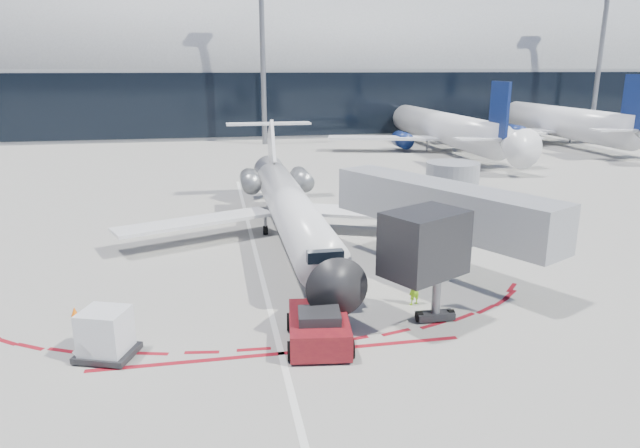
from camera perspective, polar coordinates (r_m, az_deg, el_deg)
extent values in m
plane|color=gray|center=(32.48, -6.36, -3.24)|extent=(260.00, 260.00, 0.00)
cube|color=silver|center=(34.38, -6.62, -2.18)|extent=(0.25, 40.00, 0.01)
cube|color=maroon|center=(21.93, -3.90, -12.79)|extent=(14.00, 0.25, 0.01)
cube|color=gray|center=(95.87, -9.62, 12.08)|extent=(150.00, 24.00, 10.00)
cylinder|color=gray|center=(95.72, -9.76, 15.07)|extent=(150.00, 24.00, 24.00)
cube|color=black|center=(83.85, -9.41, 11.63)|extent=(150.00, 0.20, 9.00)
cube|color=gray|center=(29.27, 12.01, 1.75)|extent=(8.22, 12.61, 2.30)
cube|color=black|center=(23.03, 10.40, -1.91)|extent=(3.86, 3.44, 2.60)
cylinder|color=slate|center=(24.47, 11.56, -6.89)|extent=(0.36, 0.36, 2.40)
cube|color=black|center=(24.86, 11.43, -8.98)|extent=(1.60, 0.60, 0.30)
cylinder|color=gray|center=(35.85, 12.94, 2.24)|extent=(3.20, 3.20, 4.80)
cylinder|color=black|center=(36.39, 12.73, -1.06)|extent=(4.00, 4.00, 0.50)
cylinder|color=slate|center=(79.05, -5.76, 16.97)|extent=(0.70, 0.70, 25.00)
cylinder|color=slate|center=(97.28, 26.27, 15.23)|extent=(0.70, 0.70, 25.00)
cylinder|color=silver|center=(33.96, -2.87, 1.46)|extent=(2.48, 20.19, 2.48)
cone|color=black|center=(23.24, 1.02, -5.25)|extent=(2.48, 2.57, 2.48)
cone|color=silver|center=(45.37, -4.93, 5.00)|extent=(2.48, 3.30, 2.48)
cube|color=black|center=(24.42, 0.33, -2.94)|extent=(1.56, 1.28, 0.50)
cube|color=silver|center=(35.23, -12.37, 0.24)|extent=(9.83, 5.83, 0.28)
cube|color=silver|center=(36.64, 5.69, 1.12)|extent=(9.83, 5.83, 0.28)
cube|color=silver|center=(44.11, -4.87, 7.60)|extent=(0.23, 4.31, 4.38)
cube|color=silver|center=(45.83, -5.17, 9.97)|extent=(6.61, 1.47, 0.15)
cylinder|color=slate|center=(41.58, -6.99, 4.30)|extent=(1.38, 3.12, 1.38)
cylinder|color=slate|center=(41.98, -1.85, 4.51)|extent=(1.38, 3.12, 1.38)
cylinder|color=black|center=(26.61, -0.29, -6.87)|extent=(0.20, 0.51, 0.51)
cylinder|color=black|center=(36.50, -5.47, -0.62)|extent=(0.28, 0.59, 0.59)
cylinder|color=black|center=(36.83, -1.20, -0.40)|extent=(0.28, 0.59, 0.59)
cylinder|color=slate|center=(26.52, -0.29, -6.38)|extent=(0.17, 0.17, 1.01)
cube|color=#550C14|center=(22.35, -0.12, -10.42)|extent=(2.68, 3.85, 1.01)
cube|color=black|center=(21.75, -0.07, -9.21)|extent=(1.73, 1.53, 0.39)
cylinder|color=slate|center=(24.68, -0.48, -8.38)|extent=(0.47, 2.92, 0.11)
cylinder|color=black|center=(21.33, -2.85, -12.57)|extent=(0.40, 0.75, 0.72)
cylinder|color=black|center=(21.45, 3.00, -12.40)|extent=(0.40, 0.75, 0.72)
cylinder|color=black|center=(23.54, -2.95, -9.73)|extent=(0.40, 0.75, 0.72)
cylinder|color=black|center=(23.65, 2.31, -9.60)|extent=(0.40, 0.75, 0.72)
imported|color=#9BF119|center=(26.05, 9.40, -6.35)|extent=(0.67, 0.56, 1.57)
cube|color=black|center=(22.96, -20.47, -11.96)|extent=(2.44, 2.26, 0.22)
cube|color=silver|center=(22.58, -20.69, -9.94)|extent=(2.00, 1.94, 1.59)
cylinder|color=black|center=(22.90, -23.03, -12.54)|extent=(0.16, 0.22, 0.20)
cylinder|color=black|center=(22.14, -19.44, -13.16)|extent=(0.16, 0.22, 0.20)
cylinder|color=black|center=(23.86, -21.39, -11.19)|extent=(0.16, 0.22, 0.20)
cylinder|color=black|center=(23.14, -17.92, -11.72)|extent=(0.16, 0.22, 0.20)
cone|color=#FF6505|center=(26.91, -23.34, -8.05)|extent=(0.31, 0.31, 0.44)
cone|color=#FF6505|center=(24.03, 0.66, -9.39)|extent=(0.39, 0.39, 0.55)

